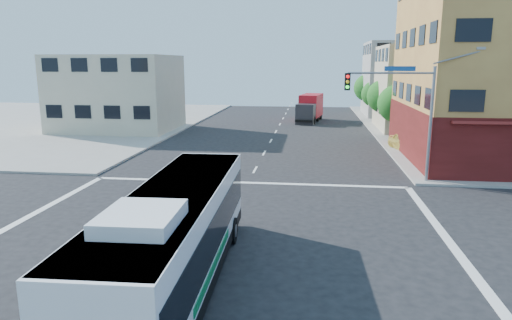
# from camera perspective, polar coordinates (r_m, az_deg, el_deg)

# --- Properties ---
(ground) EXTENTS (120.00, 120.00, 0.00)m
(ground) POSITION_cam_1_polar(r_m,az_deg,el_deg) (19.02, -5.07, -10.16)
(ground) COLOR black
(ground) RESTS_ON ground
(building_east_near) EXTENTS (12.06, 10.06, 9.00)m
(building_east_near) POSITION_cam_1_polar(r_m,az_deg,el_deg) (52.93, 21.68, 8.30)
(building_east_near) COLOR #B7AC8B
(building_east_near) RESTS_ON ground
(building_east_far) EXTENTS (12.06, 10.06, 10.00)m
(building_east_far) POSITION_cam_1_polar(r_m,az_deg,el_deg) (66.54, 18.72, 9.53)
(building_east_far) COLOR #A2A39D
(building_east_far) RESTS_ON ground
(building_west) EXTENTS (12.06, 10.06, 8.00)m
(building_west) POSITION_cam_1_polar(r_m,az_deg,el_deg) (51.67, -16.91, 7.99)
(building_west) COLOR beige
(building_west) RESTS_ON ground
(signal_mast_ne) EXTENTS (7.91, 1.13, 8.07)m
(signal_mast_ne) POSITION_cam_1_polar(r_m,az_deg,el_deg) (28.41, 17.87, 7.03)
(signal_mast_ne) COLOR gray
(signal_mast_ne) RESTS_ON ground
(street_tree_a) EXTENTS (3.60, 3.60, 5.53)m
(street_tree_a) POSITION_cam_1_polar(r_m,az_deg,el_deg) (45.99, 17.29, 7.02)
(street_tree_a) COLOR #352213
(street_tree_a) RESTS_ON ground
(street_tree_b) EXTENTS (3.80, 3.80, 5.79)m
(street_tree_b) POSITION_cam_1_polar(r_m,az_deg,el_deg) (53.86, 15.83, 7.93)
(street_tree_b) COLOR #352213
(street_tree_b) RESTS_ON ground
(street_tree_c) EXTENTS (3.40, 3.40, 5.29)m
(street_tree_c) POSITION_cam_1_polar(r_m,az_deg,el_deg) (61.78, 14.71, 8.18)
(street_tree_c) COLOR #352213
(street_tree_c) RESTS_ON ground
(street_tree_d) EXTENTS (4.00, 4.00, 6.03)m
(street_tree_d) POSITION_cam_1_polar(r_m,az_deg,el_deg) (69.68, 13.87, 8.96)
(street_tree_d) COLOR #352213
(street_tree_d) RESTS_ON ground
(transit_bus) EXTENTS (3.01, 12.32, 3.63)m
(transit_bus) POSITION_cam_1_polar(r_m,az_deg,el_deg) (14.88, -9.98, -9.41)
(transit_bus) COLOR black
(transit_bus) RESTS_ON ground
(box_truck) EXTENTS (3.39, 7.67, 3.33)m
(box_truck) POSITION_cam_1_polar(r_m,az_deg,el_deg) (57.57, 6.74, 6.40)
(box_truck) COLOR #26252B
(box_truck) RESTS_ON ground
(parked_car) EXTENTS (2.59, 4.49, 1.44)m
(parked_car) POSITION_cam_1_polar(r_m,az_deg,el_deg) (39.83, 18.19, 2.09)
(parked_car) COLOR #DFC24E
(parked_car) RESTS_ON ground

